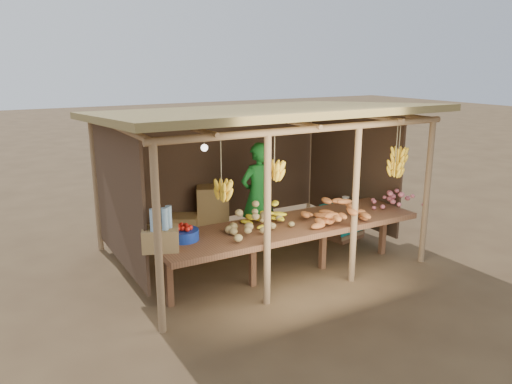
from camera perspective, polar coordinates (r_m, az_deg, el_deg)
ground at (r=8.07m, az=-0.00°, el=-7.23°), size 60.00×60.00×0.00m
stall_structure at (r=7.48m, az=0.53°, el=6.18°), size 4.70×3.50×2.43m
counter at (r=7.06m, az=3.85°, el=-4.13°), size 3.90×1.05×0.80m
potato_heap at (r=6.59m, az=0.80°, el=-3.24°), size 1.10×0.75×0.37m
sweet_potato_heap at (r=7.15m, az=9.40°, el=-2.03°), size 1.07×0.73×0.36m
onion_heap at (r=8.07m, az=15.74°, el=-0.48°), size 0.95×0.76×0.36m
banana_pile at (r=7.00m, az=1.50°, el=-2.25°), size 0.66×0.52×0.35m
tomato_basin at (r=6.44m, az=-8.29°, el=-4.73°), size 0.39×0.39×0.21m
bottle_box at (r=6.13m, az=-10.88°, el=-4.63°), size 0.52×0.47×0.54m
vendor at (r=8.19m, az=0.22°, el=-0.41°), size 0.68×0.48×1.76m
tarp_crate at (r=8.89m, az=9.95°, el=-3.19°), size 0.76×0.69×0.78m
carton_stack at (r=8.79m, az=-6.11°, el=-2.78°), size 1.29×0.63×0.88m
burlap_sacks at (r=8.29m, az=-11.55°, el=-5.23°), size 0.75×0.39×0.53m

